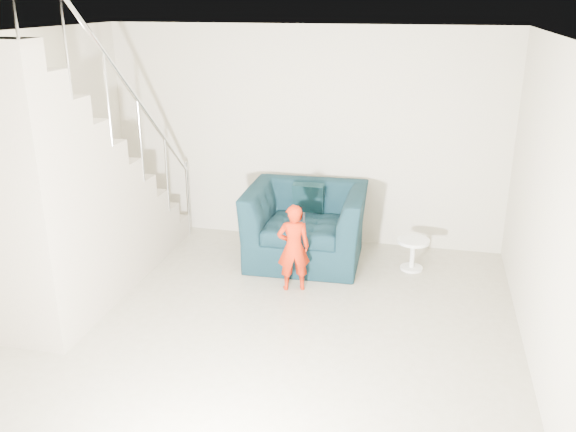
% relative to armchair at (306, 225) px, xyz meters
% --- Properties ---
extents(floor, '(5.50, 5.50, 0.00)m').
position_rel_armchair_xyz_m(floor, '(-0.17, -2.04, -0.45)').
color(floor, gray).
rests_on(floor, ground).
extents(ceiling, '(5.50, 5.50, 0.00)m').
position_rel_armchair_xyz_m(ceiling, '(-0.17, -2.04, 2.25)').
color(ceiling, silver).
rests_on(ceiling, back_wall).
extents(back_wall, '(5.00, 0.00, 5.00)m').
position_rel_armchair_xyz_m(back_wall, '(-0.17, 0.71, 0.90)').
color(back_wall, '#BFBA9C').
rests_on(back_wall, floor).
extents(front_wall, '(5.00, 0.00, 5.00)m').
position_rel_armchair_xyz_m(front_wall, '(-0.17, -4.79, 0.90)').
color(front_wall, '#BFBA9C').
rests_on(front_wall, floor).
extents(right_wall, '(0.00, 5.50, 5.50)m').
position_rel_armchair_xyz_m(right_wall, '(2.33, -2.04, 0.90)').
color(right_wall, '#BFBA9C').
rests_on(right_wall, floor).
extents(armchair, '(1.41, 1.24, 0.89)m').
position_rel_armchair_xyz_m(armchair, '(0.00, 0.00, 0.00)').
color(armchair, black).
rests_on(armchair, floor).
extents(toddler, '(0.41, 0.33, 0.97)m').
position_rel_armchair_xyz_m(toddler, '(0.03, -0.81, 0.04)').
color(toddler, '#9F0605').
rests_on(toddler, floor).
extents(side_table, '(0.37, 0.37, 0.37)m').
position_rel_armchair_xyz_m(side_table, '(1.27, -0.00, -0.20)').
color(side_table, white).
rests_on(side_table, floor).
extents(staircase, '(1.02, 3.03, 3.62)m').
position_rel_armchair_xyz_m(staircase, '(-2.17, -1.49, 0.50)').
color(staircase, '#ADA089').
rests_on(staircase, floor).
extents(cushion, '(0.38, 0.18, 0.37)m').
position_rel_armchair_xyz_m(cushion, '(-0.03, 0.30, 0.24)').
color(cushion, black).
rests_on(cushion, armchair).
extents(throw, '(0.05, 0.48, 0.54)m').
position_rel_armchair_xyz_m(throw, '(-0.59, 0.04, 0.11)').
color(throw, black).
rests_on(throw, armchair).
extents(phone, '(0.03, 0.05, 0.10)m').
position_rel_armchair_xyz_m(phone, '(0.15, -0.83, 0.40)').
color(phone, black).
rests_on(phone, toddler).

